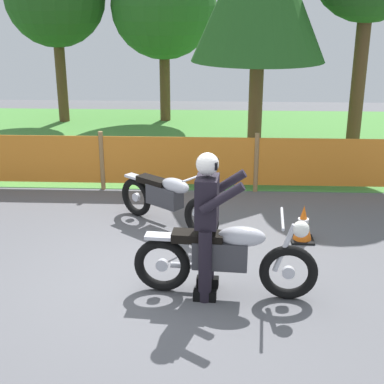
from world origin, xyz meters
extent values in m
cube|color=#5B5B60|center=(0.00, 0.00, -0.01)|extent=(24.00, 24.00, 0.02)
cube|color=#4C8C3D|center=(0.00, 6.87, 0.01)|extent=(24.00, 7.24, 0.01)
cylinder|color=#997547|center=(-1.35, 3.25, 0.53)|extent=(0.08, 0.08, 1.05)
cylinder|color=#997547|center=(1.35, 3.25, 0.53)|extent=(0.08, 0.08, 1.05)
cube|color=orange|center=(-2.70, 3.25, 0.54)|extent=(2.62, 0.02, 0.85)
cube|color=orange|center=(0.00, 3.25, 0.54)|extent=(2.62, 0.02, 0.85)
cube|color=orange|center=(2.70, 3.25, 0.54)|extent=(2.62, 0.02, 0.85)
cylinder|color=brown|center=(-3.53, 8.80, 1.18)|extent=(0.28, 0.28, 2.35)
cylinder|color=brown|center=(-0.76, 9.04, 1.03)|extent=(0.28, 0.28, 2.06)
sphere|color=#286023|center=(-0.76, 9.04, 3.02)|extent=(2.75, 2.75, 2.75)
cylinder|color=brown|center=(1.43, 5.05, 1.03)|extent=(0.28, 0.28, 2.06)
cylinder|color=brown|center=(3.49, 5.36, 1.54)|extent=(0.28, 0.28, 3.09)
torus|color=black|center=(1.48, -0.40, 0.33)|extent=(0.67, 0.17, 0.66)
cylinder|color=silver|center=(1.48, -0.40, 0.33)|extent=(0.15, 0.07, 0.14)
torus|color=black|center=(0.05, -0.28, 0.33)|extent=(0.67, 0.17, 0.66)
cylinder|color=silver|center=(0.05, -0.28, 0.33)|extent=(0.15, 0.07, 0.14)
cube|color=#38383D|center=(0.71, -0.33, 0.52)|extent=(0.64, 0.30, 0.33)
ellipsoid|color=#B7B7C1|center=(0.95, -0.35, 0.74)|extent=(0.55, 0.29, 0.23)
cube|color=black|center=(0.46, -0.31, 0.71)|extent=(0.59, 0.27, 0.10)
cube|color=silver|center=(0.05, -0.28, 0.69)|extent=(0.38, 0.19, 0.04)
cylinder|color=silver|center=(1.42, -0.39, 0.63)|extent=(0.24, 0.08, 0.59)
sphere|color=white|center=(1.59, -0.41, 0.87)|extent=(0.20, 0.20, 0.19)
cylinder|color=silver|center=(1.38, -0.39, 0.98)|extent=(0.08, 0.62, 0.03)
cylinder|color=silver|center=(0.42, -0.16, 0.26)|extent=(0.57, 0.12, 0.07)
torus|color=black|center=(0.46, 1.22, 0.30)|extent=(0.54, 0.46, 0.61)
cylinder|color=silver|center=(0.46, 1.22, 0.30)|extent=(0.14, 0.13, 0.13)
torus|color=black|center=(-0.58, 2.04, 0.30)|extent=(0.54, 0.46, 0.61)
cylinder|color=silver|center=(-0.58, 2.04, 0.30)|extent=(0.14, 0.13, 0.13)
cube|color=#38383D|center=(-0.10, 1.66, 0.47)|extent=(0.59, 0.53, 0.30)
ellipsoid|color=#B7B7C1|center=(0.07, 1.52, 0.68)|extent=(0.53, 0.48, 0.21)
cube|color=black|center=(-0.29, 1.80, 0.65)|extent=(0.55, 0.49, 0.09)
cube|color=silver|center=(-0.58, 2.04, 0.63)|extent=(0.36, 0.33, 0.04)
cylinder|color=silver|center=(0.41, 1.25, 0.58)|extent=(0.21, 0.18, 0.54)
sphere|color=white|center=(0.53, 1.16, 0.80)|extent=(0.24, 0.24, 0.17)
cylinder|color=silver|center=(0.38, 1.27, 0.90)|extent=(0.38, 0.46, 0.03)
cylinder|color=silver|center=(-0.24, 1.94, 0.24)|extent=(0.45, 0.38, 0.07)
cylinder|color=black|center=(0.57, -0.16, 0.43)|extent=(0.16, 0.16, 0.86)
cube|color=black|center=(0.57, -0.16, 0.06)|extent=(0.27, 0.13, 0.12)
cylinder|color=black|center=(0.55, -0.48, 0.43)|extent=(0.16, 0.16, 0.86)
cube|color=black|center=(0.55, -0.48, 0.06)|extent=(0.27, 0.13, 0.12)
cube|color=black|center=(0.56, -0.32, 1.14)|extent=(0.27, 0.38, 0.56)
cylinder|color=black|center=(0.76, -0.12, 1.26)|extent=(0.49, 0.14, 0.38)
cylinder|color=black|center=(0.72, -0.56, 1.26)|extent=(0.49, 0.14, 0.38)
sphere|color=white|center=(0.56, -0.32, 1.56)|extent=(0.27, 0.27, 0.25)
cube|color=black|center=(0.66, -0.33, 1.56)|extent=(0.04, 0.18, 0.08)
cube|color=black|center=(1.88, 1.19, 0.01)|extent=(0.32, 0.32, 0.03)
cone|color=orange|center=(1.88, 1.19, 0.28)|extent=(0.26, 0.26, 0.50)
cylinder|color=white|center=(1.88, 1.19, 0.31)|extent=(0.15, 0.15, 0.06)
camera|label=1|loc=(0.65, -5.96, 3.26)|focal=51.56mm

